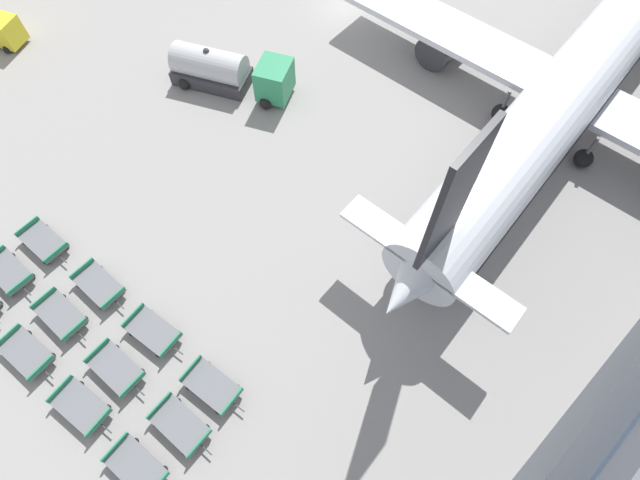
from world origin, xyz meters
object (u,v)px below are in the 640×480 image
object	(u,v)px
airplane	(582,75)
baggage_dolly_row_mid_a_col_a	(9,272)
baggage_dolly_row_mid_a_col_d	(180,425)
fuel_tanker_primary	(226,72)
baggage_dolly_row_mid_a_col_c	(116,369)
baggage_dolly_row_mid_b_col_b	(99,285)
baggage_dolly_row_mid_b_col_a	(44,242)
baggage_dolly_row_near_col_c	(81,407)
baggage_dolly_row_near_col_b	(26,353)
baggage_dolly_row_mid_b_col_c	(153,331)
baggage_dolly_row_mid_b_col_d	(212,386)
baggage_dolly_row_near_col_d	(137,467)
baggage_dolly_row_mid_a_col_b	(61,315)

from	to	relation	value
airplane	baggage_dolly_row_mid_a_col_a	xyz separation A→B (m)	(-14.50, -33.58, -2.97)
baggage_dolly_row_mid_a_col_d	fuel_tanker_primary	bearing A→B (deg)	136.26
baggage_dolly_row_mid_a_col_c	baggage_dolly_row_mid_b_col_b	distance (m)	5.04
fuel_tanker_primary	baggage_dolly_row_mid_b_col_b	world-z (taller)	fuel_tanker_primary
airplane	baggage_dolly_row_mid_a_col_d	bearing A→B (deg)	-91.92
baggage_dolly_row_mid_a_col_d	baggage_dolly_row_mid_b_col_a	size ratio (longest dim) A/B	1.00
baggage_dolly_row_mid_a_col_a	baggage_dolly_row_mid_a_col_d	size ratio (longest dim) A/B	1.00
fuel_tanker_primary	baggage_dolly_row_near_col_c	size ratio (longest dim) A/B	2.39
baggage_dolly_row_mid_a_col_a	baggage_dolly_row_mid_a_col_c	distance (m)	9.05
baggage_dolly_row_near_col_b	baggage_dolly_row_mid_a_col_c	bearing A→B (deg)	37.47
baggage_dolly_row_near_col_c	baggage_dolly_row_mid_b_col_c	xyz separation A→B (m)	(-0.80, 4.80, 0.00)
baggage_dolly_row_mid_b_col_a	baggage_dolly_row_mid_b_col_d	bearing A→B (deg)	9.03
baggage_dolly_row_mid_b_col_c	baggage_dolly_row_near_col_d	bearing A→B (deg)	-40.58
baggage_dolly_row_near_col_d	baggage_dolly_row_mid_a_col_a	bearing A→B (deg)	178.68
baggage_dolly_row_near_col_c	baggage_dolly_row_mid_b_col_c	bearing A→B (deg)	99.44
baggage_dolly_row_mid_a_col_c	baggage_dolly_row_mid_a_col_d	xyz separation A→B (m)	(4.52, 0.79, 0.00)
baggage_dolly_row_near_col_c	baggage_dolly_row_mid_a_col_d	bearing A→B (deg)	36.94
baggage_dolly_row_mid_b_col_a	baggage_dolly_row_mid_b_col_d	xyz separation A→B (m)	(13.44, 2.14, 0.00)
baggage_dolly_row_near_col_d	baggage_dolly_row_mid_a_col_c	size ratio (longest dim) A/B	1.00
airplane	baggage_dolly_row_mid_a_col_a	world-z (taller)	airplane
fuel_tanker_primary	baggage_dolly_row_mid_a_col_d	world-z (taller)	fuel_tanker_primary
airplane	baggage_dolly_row_mid_b_col_a	xyz separation A→B (m)	(-14.94, -31.17, -2.97)
baggage_dolly_row_mid_a_col_a	baggage_dolly_row_mid_b_col_b	bearing A→B (deg)	38.04
baggage_dolly_row_mid_a_col_b	baggage_dolly_row_mid_a_col_d	bearing A→B (deg)	8.83
airplane	baggage_dolly_row_mid_b_col_d	distance (m)	29.22
baggage_dolly_row_near_col_d	baggage_dolly_row_mid_a_col_d	bearing A→B (deg)	93.26
baggage_dolly_row_mid_a_col_c	baggage_dolly_row_mid_b_col_d	size ratio (longest dim) A/B	1.00
baggage_dolly_row_near_col_b	baggage_dolly_row_near_col_c	world-z (taller)	same
baggage_dolly_row_near_col_c	baggage_dolly_row_mid_a_col_b	distance (m)	5.26
baggage_dolly_row_mid_a_col_b	baggage_dolly_row_mid_a_col_c	xyz separation A→B (m)	(4.56, 0.63, 0.00)
baggage_dolly_row_mid_a_col_b	baggage_dolly_row_mid_b_col_b	world-z (taller)	same
baggage_dolly_row_mid_a_col_c	baggage_dolly_row_mid_a_col_a	bearing A→B (deg)	-170.54
baggage_dolly_row_mid_b_col_b	baggage_dolly_row_mid_b_col_d	world-z (taller)	same
baggage_dolly_row_near_col_c	baggage_dolly_row_mid_a_col_a	world-z (taller)	same
baggage_dolly_row_mid_a_col_d	baggage_dolly_row_mid_b_col_c	size ratio (longest dim) A/B	1.00
baggage_dolly_row_near_col_b	baggage_dolly_row_near_col_d	xyz separation A→B (m)	(8.57, 1.19, 0.00)
baggage_dolly_row_mid_a_col_a	baggage_dolly_row_mid_b_col_b	size ratio (longest dim) A/B	1.00
baggage_dolly_row_mid_a_col_b	baggage_dolly_row_mid_b_col_a	bearing A→B (deg)	162.14
baggage_dolly_row_near_col_c	baggage_dolly_row_near_col_d	distance (m)	4.27
baggage_dolly_row_near_col_c	baggage_dolly_row_mid_a_col_c	xyz separation A→B (m)	(-0.43, 2.29, 0.00)
airplane	baggage_dolly_row_mid_a_col_d	size ratio (longest dim) A/B	11.70
fuel_tanker_primary	baggage_dolly_row_mid_a_col_a	size ratio (longest dim) A/B	2.40
baggage_dolly_row_near_col_c	baggage_dolly_row_mid_a_col_d	size ratio (longest dim) A/B	1.00
baggage_dolly_row_mid_b_col_b	baggage_dolly_row_mid_a_col_a	bearing A→B (deg)	-141.96
baggage_dolly_row_near_col_d	baggage_dolly_row_mid_b_col_d	distance (m)	4.90
baggage_dolly_row_mid_a_col_b	baggage_dolly_row_mid_b_col_a	size ratio (longest dim) A/B	1.00
fuel_tanker_primary	baggage_dolly_row_mid_b_col_a	bearing A→B (deg)	-79.32
baggage_dolly_row_near_col_d	baggage_dolly_row_mid_b_col_a	xyz separation A→B (m)	(-14.04, 2.72, 0.00)
airplane	baggage_dolly_row_mid_b_col_a	size ratio (longest dim) A/B	11.70
baggage_dolly_row_mid_b_col_d	baggage_dolly_row_mid_a_col_a	bearing A→B (deg)	-160.73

